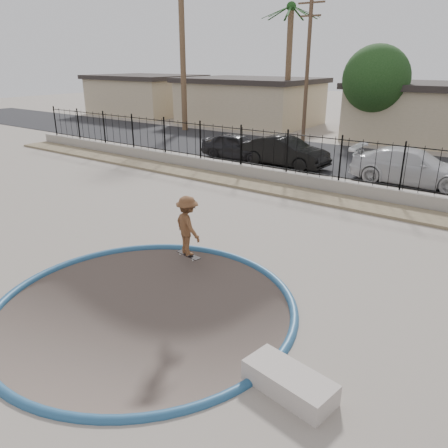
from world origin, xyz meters
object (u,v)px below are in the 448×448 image
at_px(concrete_ledge, 289,382).
at_px(car_b, 285,152).
at_px(skater, 188,229).
at_px(skateboard, 189,255).
at_px(car_a, 237,146).
at_px(car_c, 412,167).

bearing_deg(concrete_ledge, car_b, 119.03).
xyz_separation_m(skater, skateboard, (-0.00, -0.00, -0.81)).
height_order(concrete_ledge, car_a, car_a).
distance_m(skater, car_c, 12.36).
relative_size(skater, car_a, 0.41).
relative_size(skateboard, concrete_ledge, 0.55).
distance_m(concrete_ledge, car_b, 17.05).
bearing_deg(skater, skateboard, 85.07).
bearing_deg(car_b, concrete_ledge, -148.73).
bearing_deg(car_b, skateboard, -162.05).
xyz_separation_m(concrete_ledge, car_b, (-8.27, 14.90, 0.61)).
bearing_deg(concrete_ledge, car_c, 97.10).
distance_m(skateboard, car_b, 12.21).
relative_size(skater, car_c, 0.32).
distance_m(skateboard, car_a, 13.35).
relative_size(concrete_ledge, car_c, 0.29).
bearing_deg(skateboard, skater, 73.33).
height_order(skater, skateboard, skater).
xyz_separation_m(car_a, car_b, (3.05, 0.00, 0.05)).
distance_m(car_a, car_b, 3.05).
distance_m(concrete_ledge, car_c, 15.27).
relative_size(skateboard, car_b, 0.19).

